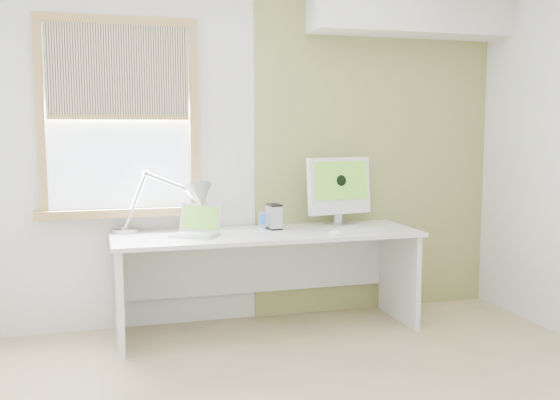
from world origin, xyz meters
name	(u,v)px	position (x,y,z in m)	size (l,w,h in m)	color
room	(338,164)	(0.00, 0.00, 1.30)	(4.04, 3.54, 2.64)	tan
accent_wall	(375,150)	(1.00, 1.74, 1.30)	(2.00, 0.02, 2.60)	#959651
soffit	(411,8)	(1.20, 1.57, 2.40)	(1.60, 0.40, 0.42)	white
window	(119,118)	(-1.00, 1.71, 1.54)	(1.20, 0.14, 1.42)	#A98043
desk	(265,257)	(0.00, 1.44, 0.53)	(2.20, 0.70, 0.73)	silver
desk_lamp	(185,201)	(-0.57, 1.50, 0.96)	(0.75, 0.45, 0.45)	#B2B4B7
laptop	(197,228)	(-0.50, 1.40, 0.78)	(0.39, 0.37, 0.22)	#B2B4B7
phone_dock	(262,224)	(0.00, 1.52, 0.77)	(0.08, 0.08, 0.13)	#B2B4B7
external_drive	(274,217)	(0.09, 1.51, 0.82)	(0.10, 0.15, 0.19)	#B2B4B7
imac	(339,187)	(0.62, 1.56, 1.02)	(0.54, 0.22, 0.52)	#B2B4B7
keyboard	(358,231)	(0.63, 1.19, 0.74)	(0.44, 0.18, 0.02)	white
mouse	(338,232)	(0.46, 1.16, 0.74)	(0.06, 0.10, 0.03)	white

